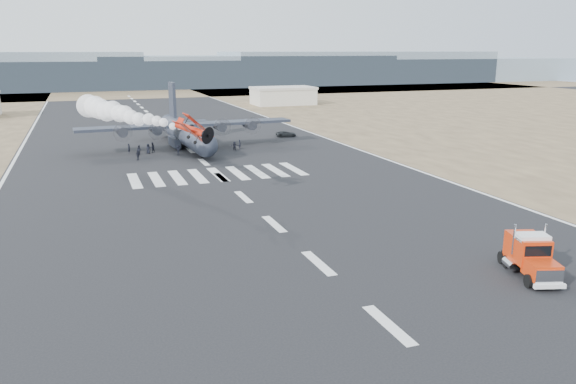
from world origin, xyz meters
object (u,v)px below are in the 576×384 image
semi_truck (530,255)px  crew_h (139,150)px  hangar_right (283,96)px  aerobatic_biplane (193,129)px  crew_g (240,144)px  support_vehicle (286,134)px  crew_d (138,155)px  crew_a (129,148)px  crew_b (152,147)px  crew_f (234,146)px  crew_c (178,150)px  crew_e (148,149)px  transport_aircraft (186,131)px

semi_truck → crew_h: 71.35m
hangar_right → aerobatic_biplane: (-52.10, -114.32, 5.86)m
crew_g → support_vehicle: bearing=-42.2°
crew_d → crew_g: crew_g is taller
crew_a → crew_h: crew_h is taller
crew_d → crew_g: bearing=69.1°
hangar_right → crew_a: 95.76m
hangar_right → aerobatic_biplane: 125.76m
crew_b → crew_f: (14.49, -2.78, -0.11)m
aerobatic_biplane → crew_h: 36.08m
crew_f → crew_h: size_ratio=0.95×
crew_c → crew_d: 7.53m
support_vehicle → crew_h: bearing=116.1°
crew_a → crew_e: bearing=-86.8°
support_vehicle → crew_d: bearing=123.4°
crew_a → crew_b: bearing=-72.6°
aerobatic_biplane → crew_b: size_ratio=2.97×
crew_h → hangar_right: bearing=-70.3°
crew_a → crew_f: bearing=-71.0°
crew_c → crew_h: (-6.41, 2.79, -0.01)m
hangar_right → crew_a: bearing=-126.4°
crew_c → crew_a: bearing=-29.2°
crew_e → aerobatic_biplane: bearing=-106.8°
hangar_right → transport_aircraft: transport_aircraft is taller
support_vehicle → crew_f: 19.12m
crew_b → crew_d: 7.19m
transport_aircraft → crew_f: bearing=-43.3°
hangar_right → crew_e: bearing=-124.3°
semi_truck → aerobatic_biplane: bearing=141.3°
crew_b → transport_aircraft: bearing=179.4°
aerobatic_biplane → crew_b: bearing=71.4°
crew_c → crew_g: (11.83, 2.38, 0.01)m
semi_truck → support_vehicle: size_ratio=1.84×
hangar_right → crew_g: 87.90m
hangar_right → support_vehicle: hangar_right is taller
crew_b → crew_c: bearing=103.8°
support_vehicle → crew_h: crew_h is taller
support_vehicle → crew_a: size_ratio=2.58×
semi_truck → crew_h: bearing=127.8°
transport_aircraft → crew_d: bearing=-136.9°
aerobatic_biplane → crew_h: bearing=75.5°
support_vehicle → crew_a: bearing=111.7°
crew_h → crew_f: bearing=-130.4°
crew_d → crew_g: (18.99, 4.72, 0.03)m
semi_truck → crew_h: semi_truck is taller
crew_b → crew_g: (15.79, -1.72, -0.05)m
transport_aircraft → crew_b: bearing=-153.2°
aerobatic_biplane → crew_g: (15.06, 34.63, -8.00)m
support_vehicle → crew_b: bearing=115.3°
crew_d → support_vehicle: bearing=81.6°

